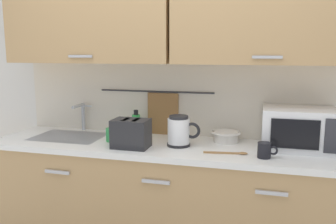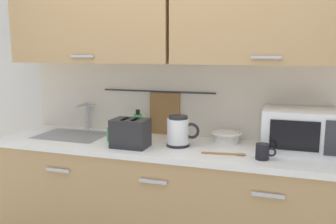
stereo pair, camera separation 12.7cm
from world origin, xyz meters
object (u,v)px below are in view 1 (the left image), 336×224
(electric_kettle, at_px, (179,131))
(mug_by_kettle, at_px, (265,150))
(microwave, at_px, (298,129))
(mug_near_sink, at_px, (112,135))
(dish_soap_bottle, at_px, (136,124))
(mixing_bowl, at_px, (226,136))
(wooden_spoon, at_px, (231,153))
(toaster, at_px, (131,133))

(electric_kettle, bearing_deg, mug_by_kettle, -13.74)
(microwave, bearing_deg, electric_kettle, -170.22)
(microwave, xyz_separation_m, mug_near_sink, (-1.26, -0.14, -0.09))
(dish_soap_bottle, bearing_deg, mixing_bowl, -1.95)
(wooden_spoon, bearing_deg, mixing_bowl, 102.15)
(mug_by_kettle, bearing_deg, wooden_spoon, 171.21)
(dish_soap_bottle, bearing_deg, mug_by_kettle, -20.25)
(mug_near_sink, distance_m, toaster, 0.23)
(toaster, distance_m, wooden_spoon, 0.67)
(mug_by_kettle, bearing_deg, mug_near_sink, 172.85)
(microwave, relative_size, mug_near_sink, 3.83)
(microwave, bearing_deg, mug_by_kettle, -127.79)
(mug_near_sink, relative_size, mixing_bowl, 0.56)
(microwave, distance_m, toaster, 1.10)
(microwave, distance_m, dish_soap_bottle, 1.16)
(electric_kettle, relative_size, dish_soap_bottle, 1.16)
(dish_soap_bottle, bearing_deg, microwave, -3.96)
(mug_by_kettle, relative_size, wooden_spoon, 0.43)
(mixing_bowl, distance_m, toaster, 0.67)
(wooden_spoon, bearing_deg, toaster, -178.52)
(mug_near_sink, bearing_deg, mixing_bowl, 13.92)
(toaster, distance_m, mug_by_kettle, 0.86)
(electric_kettle, xyz_separation_m, wooden_spoon, (0.36, -0.11, -0.10))
(mug_near_sink, bearing_deg, electric_kettle, 0.60)
(wooden_spoon, bearing_deg, microwave, 30.03)
(microwave, height_order, mixing_bowl, microwave)
(microwave, xyz_separation_m, wooden_spoon, (-0.41, -0.24, -0.13))
(electric_kettle, bearing_deg, dish_soap_bottle, 151.25)
(dish_soap_bottle, xyz_separation_m, wooden_spoon, (0.75, -0.32, -0.08))
(dish_soap_bottle, relative_size, wooden_spoon, 0.71)
(electric_kettle, bearing_deg, toaster, -157.84)
(electric_kettle, xyz_separation_m, mug_near_sink, (-0.49, -0.01, -0.05))
(microwave, relative_size, toaster, 1.80)
(microwave, height_order, mug_by_kettle, microwave)
(dish_soap_bottle, height_order, mug_by_kettle, dish_soap_bottle)
(mug_by_kettle, bearing_deg, mixing_bowl, 129.24)
(electric_kettle, bearing_deg, mixing_bowl, 32.83)
(mug_near_sink, relative_size, mug_by_kettle, 1.00)
(toaster, bearing_deg, mug_by_kettle, -0.96)
(wooden_spoon, bearing_deg, electric_kettle, 163.52)
(electric_kettle, relative_size, toaster, 0.89)
(microwave, distance_m, mixing_bowl, 0.49)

